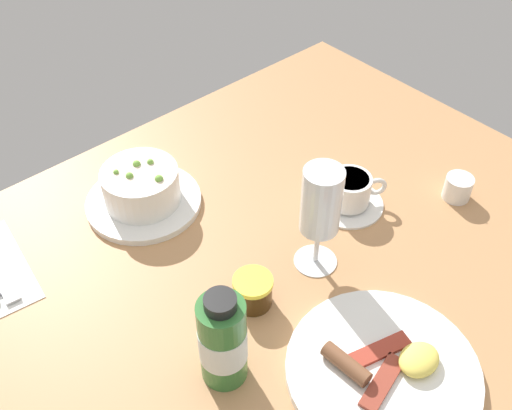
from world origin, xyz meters
TOP-DOWN VIEW (x-y plane):
  - ground_plane at (0.00, 0.00)cm, footprint 110.00×84.00cm
  - porridge_bowl at (9.35, -22.36)cm, footprint 19.70×19.70cm
  - coffee_cup at (-17.03, 0.88)cm, footprint 12.35×12.35cm
  - creamer_jug at (-32.59, 12.08)cm, footprint 4.75×5.73cm
  - wine_glass at (-3.55, 6.29)cm, footprint 6.79×6.79cm
  - jam_jar at (9.00, 5.78)cm, footprint 5.88×5.88cm
  - sauce_bottle_green at (19.40, 11.99)cm, footprint 6.25×6.25cm
  - breakfast_plate at (3.75, 26.12)cm, footprint 25.87×25.87cm

SIDE VIEW (x-z plane):
  - ground_plane at x=0.00cm, z-range -3.00..0.00cm
  - breakfast_plate at x=3.75cm, z-range -0.96..2.74cm
  - creamer_jug at x=-32.59cm, z-range -0.25..4.70cm
  - jam_jar at x=9.00cm, z-range 0.03..5.06cm
  - coffee_cup at x=-17.03cm, z-range -0.28..5.77cm
  - porridge_bowl at x=9.35cm, z-range -0.52..7.72cm
  - sauce_bottle_green at x=19.40cm, z-range -0.63..15.17cm
  - wine_glass at x=-3.55cm, z-range 2.88..21.36cm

